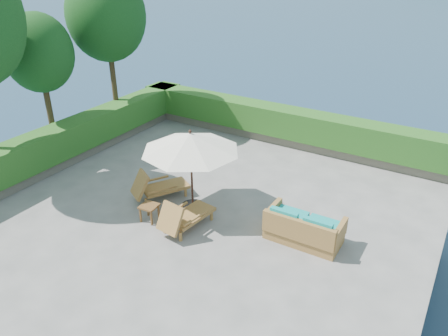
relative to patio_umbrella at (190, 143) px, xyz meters
The scene contains 14 objects.
ground 2.02m from the patio_umbrella, 14.41° to the right, with size 12.00×12.00×0.00m, color gray.
foundation 3.56m from the patio_umbrella, 14.41° to the right, with size 12.00×12.00×3.00m, color #5E574B.
ocean 5.01m from the patio_umbrella, 14.41° to the right, with size 600.00×600.00×0.00m, color #172F49.
planter_wall_far 5.83m from the patio_umbrella, 87.04° to the left, with size 12.00×0.60×0.36m, color #716B5A.
planter_wall_left 5.62m from the patio_umbrella, behind, with size 0.60×12.00×0.36m, color #716B5A.
hedge_far 5.65m from the patio_umbrella, 87.04° to the left, with size 12.40×0.90×1.00m, color #184814.
hedge_left 5.44m from the patio_umbrella, behind, with size 0.90×12.40×1.00m, color #184814.
tree_mid 6.32m from the patio_umbrella, behind, with size 2.20×2.20×4.83m.
tree_far 6.94m from the patio_umbrella, 151.31° to the left, with size 2.80×2.80×6.03m.
patio_umbrella is the anchor object (origin of this frame).
lounge_left 1.99m from the patio_umbrella, behind, with size 1.40×1.74×0.94m.
lounge_right 1.91m from the patio_umbrella, 66.82° to the right, with size 0.86×1.68×0.93m.
side_table 2.06m from the patio_umbrella, 119.55° to the right, with size 0.48×0.48×0.47m.
wicker_loveseat 3.63m from the patio_umbrella, ahead, with size 1.87×0.96×0.91m.
Camera 1 is at (5.88, -8.42, 6.57)m, focal length 35.00 mm.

